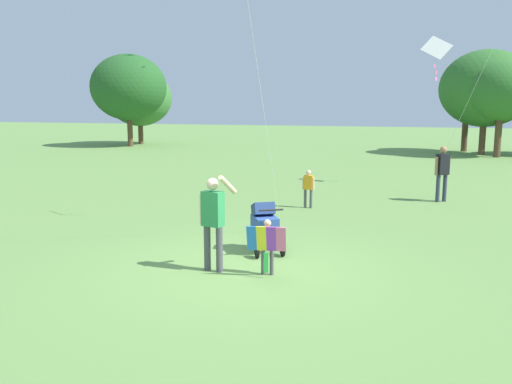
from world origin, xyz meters
name	(u,v)px	position (x,y,z in m)	size (l,w,h in m)	color
ground_plane	(242,270)	(0.00, 0.00, 0.00)	(120.00, 120.00, 0.00)	#668E47
treeline_distant	(360,91)	(-0.41, 24.70, 3.70)	(36.00, 6.82, 6.24)	brown
child_with_butterfly_kite	(267,242)	(0.51, -0.16, 0.61)	(0.69, 0.39, 0.99)	#4C4C51
person_adult_flyer	(213,215)	(-0.48, -0.18, 1.02)	(0.62, 0.51, 1.77)	#4C4C51
stroller	(264,223)	(0.06, 1.27, 0.61)	(0.86, 1.08, 1.03)	black
kite_orange_delta	(438,52)	(3.53, 11.34, 4.74)	(2.06, 3.36, 5.34)	white
person_red_shirt	(308,186)	(0.04, 6.05, 0.65)	(0.35, 0.15, 1.10)	#4C4C51
person_sitting_far	(442,169)	(3.75, 8.17, 1.00)	(0.45, 0.40, 1.70)	#33384C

